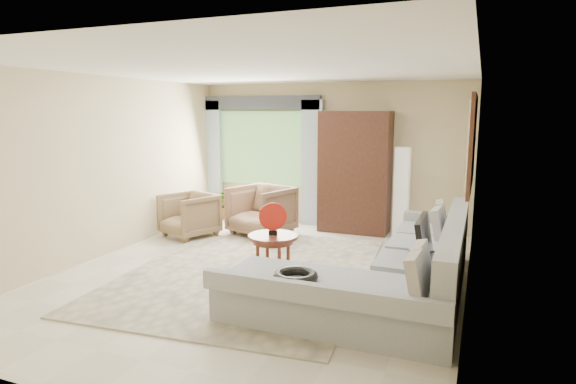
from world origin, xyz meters
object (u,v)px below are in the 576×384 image
at_px(armchair_right, 261,211).
at_px(armchair_left, 189,215).
at_px(armoire, 355,172).
at_px(sectional_sofa, 397,275).
at_px(floor_lamp, 402,191).
at_px(potted_plant, 222,204).
at_px(coffee_table, 273,258).
at_px(tv_screen, 424,239).

bearing_deg(armchair_right, armchair_left, -134.55).
bearing_deg(armoire, sectional_sofa, -66.94).
height_order(armchair_left, armchair_right, armchair_right).
height_order(sectional_sofa, armchair_left, sectional_sofa).
xyz_separation_m(armchair_left, armchair_right, (1.08, 0.56, 0.05)).
bearing_deg(sectional_sofa, armchair_right, 142.12).
bearing_deg(floor_lamp, sectional_sofa, -81.67).
bearing_deg(floor_lamp, potted_plant, -179.06).
height_order(coffee_table, armoire, armoire).
bearing_deg(potted_plant, armchair_right, -34.25).
xyz_separation_m(tv_screen, armoire, (-1.50, 2.86, 0.33)).
relative_size(potted_plant, floor_lamp, 0.39).
xyz_separation_m(coffee_table, floor_lamp, (1.07, 2.98, 0.43)).
height_order(armchair_left, potted_plant, armchair_left).
bearing_deg(sectional_sofa, potted_plant, 143.25).
bearing_deg(tv_screen, floor_lamp, 103.47).
distance_m(coffee_table, armoire, 3.03).
height_order(armchair_left, floor_lamp, floor_lamp).
bearing_deg(armoire, potted_plant, 179.92).
height_order(armchair_left, armoire, armoire).
height_order(coffee_table, armchair_right, armchair_right).
distance_m(sectional_sofa, armchair_right, 3.35).
xyz_separation_m(sectional_sofa, floor_lamp, (-0.43, 2.96, 0.47)).
bearing_deg(floor_lamp, armchair_right, -157.84).
height_order(tv_screen, coffee_table, tv_screen).
bearing_deg(sectional_sofa, coffee_table, -178.99).
bearing_deg(potted_plant, armchair_left, -83.48).
distance_m(armchair_left, potted_plant, 1.41).
distance_m(coffee_table, armchair_left, 2.69).
height_order(tv_screen, armchair_left, tv_screen).
xyz_separation_m(tv_screen, armchair_left, (-3.99, 1.46, -0.35)).
bearing_deg(tv_screen, armoire, 117.66).
xyz_separation_m(coffee_table, potted_plant, (-2.38, 2.93, -0.03)).
relative_size(sectional_sofa, armoire, 1.65).
bearing_deg(potted_plant, coffee_table, -50.92).
bearing_deg(sectional_sofa, armchair_left, 158.08).
bearing_deg(floor_lamp, tv_screen, -76.53).
bearing_deg(coffee_table, potted_plant, 129.08).
distance_m(armchair_left, armoire, 2.94).
relative_size(sectional_sofa, coffee_table, 5.69).
xyz_separation_m(armchair_right, armoire, (1.41, 0.84, 0.63)).
bearing_deg(coffee_table, sectional_sofa, 1.01).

